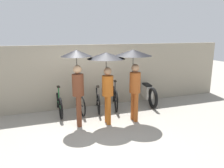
{
  "coord_description": "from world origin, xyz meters",
  "views": [
    {
      "loc": [
        -1.62,
        -5.34,
        2.56
      ],
      "look_at": [
        0.64,
        0.99,
        1.0
      ],
      "focal_mm": 35.0,
      "sensor_mm": 36.0,
      "label": 1
    }
  ],
  "objects_px": {
    "parked_bicycle_0": "(59,103)",
    "motorcycle": "(147,92)",
    "parked_bicycle_1": "(78,101)",
    "pedestrian_center": "(107,67)",
    "parked_bicycle_3": "(114,96)",
    "pedestrian_leading": "(77,70)",
    "parked_bicycle_2": "(98,99)",
    "pedestrian_trailing": "(134,64)"
  },
  "relations": [
    {
      "from": "parked_bicycle_0",
      "to": "parked_bicycle_3",
      "type": "relative_size",
      "value": 0.98
    },
    {
      "from": "parked_bicycle_0",
      "to": "pedestrian_leading",
      "type": "height_order",
      "value": "pedestrian_leading"
    },
    {
      "from": "pedestrian_leading",
      "to": "pedestrian_center",
      "type": "distance_m",
      "value": 0.82
    },
    {
      "from": "pedestrian_center",
      "to": "motorcycle",
      "type": "bearing_deg",
      "value": 34.06
    },
    {
      "from": "pedestrian_leading",
      "to": "parked_bicycle_2",
      "type": "bearing_deg",
      "value": 55.7
    },
    {
      "from": "parked_bicycle_0",
      "to": "pedestrian_center",
      "type": "bearing_deg",
      "value": -134.82
    },
    {
      "from": "pedestrian_trailing",
      "to": "parked_bicycle_0",
      "type": "bearing_deg",
      "value": 142.85
    },
    {
      "from": "parked_bicycle_2",
      "to": "pedestrian_trailing",
      "type": "relative_size",
      "value": 0.77
    },
    {
      "from": "parked_bicycle_3",
      "to": "motorcycle",
      "type": "xyz_separation_m",
      "value": [
        1.29,
        -0.0,
        0.03
      ]
    },
    {
      "from": "parked_bicycle_1",
      "to": "pedestrian_center",
      "type": "height_order",
      "value": "pedestrian_center"
    },
    {
      "from": "pedestrian_center",
      "to": "motorcycle",
      "type": "distance_m",
      "value": 2.64
    },
    {
      "from": "parked_bicycle_3",
      "to": "pedestrian_center",
      "type": "distance_m",
      "value": 1.9
    },
    {
      "from": "pedestrian_leading",
      "to": "pedestrian_trailing",
      "type": "height_order",
      "value": "pedestrian_leading"
    },
    {
      "from": "parked_bicycle_0",
      "to": "parked_bicycle_1",
      "type": "distance_m",
      "value": 0.65
    },
    {
      "from": "parked_bicycle_1",
      "to": "parked_bicycle_3",
      "type": "bearing_deg",
      "value": -92.21
    },
    {
      "from": "pedestrian_leading",
      "to": "pedestrian_center",
      "type": "height_order",
      "value": "pedestrian_leading"
    },
    {
      "from": "parked_bicycle_2",
      "to": "pedestrian_center",
      "type": "distance_m",
      "value": 1.73
    },
    {
      "from": "parked_bicycle_1",
      "to": "parked_bicycle_2",
      "type": "xyz_separation_m",
      "value": [
        0.65,
        -0.08,
        0.0
      ]
    },
    {
      "from": "parked_bicycle_1",
      "to": "motorcycle",
      "type": "height_order",
      "value": "parked_bicycle_1"
    },
    {
      "from": "parked_bicycle_2",
      "to": "pedestrian_center",
      "type": "height_order",
      "value": "pedestrian_center"
    },
    {
      "from": "parked_bicycle_0",
      "to": "parked_bicycle_2",
      "type": "distance_m",
      "value": 1.3
    },
    {
      "from": "motorcycle",
      "to": "pedestrian_leading",
      "type": "bearing_deg",
      "value": 120.54
    },
    {
      "from": "motorcycle",
      "to": "pedestrian_center",
      "type": "bearing_deg",
      "value": 130.62
    },
    {
      "from": "pedestrian_center",
      "to": "motorcycle",
      "type": "relative_size",
      "value": 1.02
    },
    {
      "from": "parked_bicycle_0",
      "to": "parked_bicycle_1",
      "type": "relative_size",
      "value": 1.02
    },
    {
      "from": "parked_bicycle_1",
      "to": "motorcycle",
      "type": "xyz_separation_m",
      "value": [
        2.59,
        0.0,
        0.06
      ]
    },
    {
      "from": "pedestrian_trailing",
      "to": "parked_bicycle_3",
      "type": "bearing_deg",
      "value": 90.04
    },
    {
      "from": "parked_bicycle_0",
      "to": "motorcycle",
      "type": "bearing_deg",
      "value": -90.13
    },
    {
      "from": "pedestrian_center",
      "to": "pedestrian_trailing",
      "type": "distance_m",
      "value": 0.81
    },
    {
      "from": "parked_bicycle_1",
      "to": "parked_bicycle_2",
      "type": "height_order",
      "value": "parked_bicycle_1"
    },
    {
      "from": "parked_bicycle_1",
      "to": "pedestrian_center",
      "type": "relative_size",
      "value": 0.84
    },
    {
      "from": "parked_bicycle_2",
      "to": "motorcycle",
      "type": "height_order",
      "value": "parked_bicycle_2"
    },
    {
      "from": "pedestrian_leading",
      "to": "parked_bicycle_0",
      "type": "bearing_deg",
      "value": 116.74
    },
    {
      "from": "parked_bicycle_1",
      "to": "parked_bicycle_3",
      "type": "relative_size",
      "value": 0.97
    },
    {
      "from": "pedestrian_leading",
      "to": "motorcycle",
      "type": "relative_size",
      "value": 1.06
    },
    {
      "from": "parked_bicycle_3",
      "to": "motorcycle",
      "type": "relative_size",
      "value": 0.89
    },
    {
      "from": "parked_bicycle_3",
      "to": "pedestrian_leading",
      "type": "height_order",
      "value": "pedestrian_leading"
    },
    {
      "from": "parked_bicycle_1",
      "to": "pedestrian_leading",
      "type": "distance_m",
      "value": 1.68
    },
    {
      "from": "pedestrian_leading",
      "to": "pedestrian_trailing",
      "type": "bearing_deg",
      "value": -1.08
    },
    {
      "from": "parked_bicycle_0",
      "to": "pedestrian_trailing",
      "type": "bearing_deg",
      "value": -122.58
    },
    {
      "from": "pedestrian_leading",
      "to": "motorcycle",
      "type": "distance_m",
      "value": 3.23
    },
    {
      "from": "parked_bicycle_1",
      "to": "pedestrian_trailing",
      "type": "bearing_deg",
      "value": -135.26
    }
  ]
}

